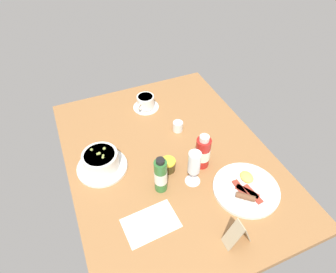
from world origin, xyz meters
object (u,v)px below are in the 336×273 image
object	(u,v)px
sauce_bottle_green	(161,176)
wine_glass	(194,164)
cutlery_setting	(152,223)
jam_jar	(168,165)
breakfast_plate	(246,189)
coffee_cup	(146,102)
menu_card	(239,233)
creamer_jug	(178,126)
porridge_bowl	(101,161)
sauce_bottle_red	(203,152)

from	to	relation	value
sauce_bottle_green	wine_glass	bearing A→B (deg)	81.95
cutlery_setting	sauce_bottle_green	world-z (taller)	sauce_bottle_green
cutlery_setting	jam_jar	distance (cm)	24.88
wine_glass	sauce_bottle_green	distance (cm)	13.15
sauce_bottle_green	breakfast_plate	xyz separation A→B (cm)	(13.67, 29.81, -6.84)
jam_jar	breakfast_plate	size ratio (longest dim) A/B	0.24
coffee_cup	menu_card	distance (cm)	79.09
creamer_jug	menu_card	world-z (taller)	menu_card
wine_glass	menu_card	size ratio (longest dim) A/B	1.48
porridge_bowl	breakfast_plate	xyz separation A→B (cm)	(32.43, 48.38, -3.22)
porridge_bowl	sauce_bottle_green	bearing A→B (deg)	44.71
breakfast_plate	wine_glass	bearing A→B (deg)	-124.85
coffee_cup	sauce_bottle_green	world-z (taller)	sauce_bottle_green
sauce_bottle_red	wine_glass	bearing A→B (deg)	-48.68
cutlery_setting	breakfast_plate	world-z (taller)	breakfast_plate
coffee_cup	jam_jar	xyz separation A→B (cm)	(42.02, -5.40, -0.56)
wine_glass	cutlery_setting	bearing A→B (deg)	-63.11
porridge_bowl	sauce_bottle_red	distance (cm)	41.27
menu_card	wine_glass	bearing A→B (deg)	-174.96
sauce_bottle_green	breakfast_plate	size ratio (longest dim) A/B	0.66
wine_glass	sauce_bottle_green	size ratio (longest dim) A/B	0.97
jam_jar	menu_card	bearing A→B (deg)	13.81
breakfast_plate	jam_jar	bearing A→B (deg)	-131.61
cutlery_setting	jam_jar	size ratio (longest dim) A/B	3.29
menu_card	sauce_bottle_red	bearing A→B (deg)	171.92
coffee_cup	breakfast_plate	world-z (taller)	coffee_cup
sauce_bottle_red	breakfast_plate	distance (cm)	21.69
coffee_cup	creamer_jug	world-z (taller)	coffee_cup
breakfast_plate	creamer_jug	bearing A→B (deg)	-166.10
cutlery_setting	sauce_bottle_green	bearing A→B (deg)	145.95
creamer_jug	breakfast_plate	bearing A→B (deg)	13.90
jam_jar	menu_card	xyz separation A→B (cm)	(36.96, 9.08, 2.61)
cutlery_setting	sauce_bottle_red	xyz separation A→B (cm)	(-17.22, 28.59, 7.07)
cutlery_setting	breakfast_plate	distance (cm)	38.35
wine_glass	jam_jar	size ratio (longest dim) A/B	2.69
jam_jar	sauce_bottle_red	size ratio (longest dim) A/B	0.37
porridge_bowl	breakfast_plate	distance (cm)	58.33
wine_glass	sauce_bottle_red	size ratio (longest dim) A/B	1.00
creamer_jug	sauce_bottle_red	xyz separation A→B (cm)	(22.97, 0.47, 4.83)
coffee_cup	jam_jar	world-z (taller)	coffee_cup
jam_jar	sauce_bottle_green	bearing A→B (deg)	-39.84
sauce_bottle_green	sauce_bottle_red	distance (cm)	20.60
creamer_jug	breakfast_plate	xyz separation A→B (cm)	(41.26, 10.21, -1.58)
sauce_bottle_green	breakfast_plate	world-z (taller)	sauce_bottle_green
sauce_bottle_red	breakfast_plate	size ratio (longest dim) A/B	0.64
menu_card	creamer_jug	bearing A→B (deg)	175.62
menu_card	jam_jar	bearing A→B (deg)	-166.19
breakfast_plate	cutlery_setting	bearing A→B (deg)	-91.61
jam_jar	sauce_bottle_green	world-z (taller)	sauce_bottle_green
porridge_bowl	coffee_cup	xyz separation A→B (cm)	(-30.61, 30.11, -0.79)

